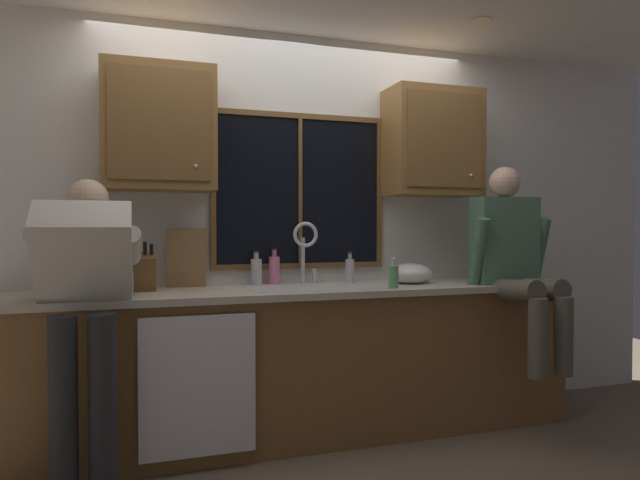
% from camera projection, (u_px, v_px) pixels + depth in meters
% --- Properties ---
extents(back_wall, '(5.83, 0.12, 2.55)m').
position_uv_depth(back_wall, '(289.00, 229.00, 3.74)').
color(back_wall, silver).
rests_on(back_wall, floor).
extents(ceiling_downlight_right, '(0.14, 0.14, 0.01)m').
position_uv_depth(ceiling_downlight_right, '(480.00, 21.00, 3.41)').
color(ceiling_downlight_right, '#FFEAB2').
extents(window_glass, '(1.10, 0.02, 0.95)m').
position_uv_depth(window_glass, '(300.00, 191.00, 3.69)').
color(window_glass, black).
extents(window_frame_top, '(1.17, 0.02, 0.04)m').
position_uv_depth(window_frame_top, '(300.00, 116.00, 3.67)').
color(window_frame_top, brown).
extents(window_frame_bottom, '(1.17, 0.02, 0.04)m').
position_uv_depth(window_frame_bottom, '(300.00, 266.00, 3.69)').
color(window_frame_bottom, brown).
extents(window_frame_left, '(0.03, 0.02, 0.95)m').
position_uv_depth(window_frame_left, '(213.00, 189.00, 3.50)').
color(window_frame_left, brown).
extents(window_frame_right, '(0.03, 0.02, 0.95)m').
position_uv_depth(window_frame_right, '(379.00, 193.00, 3.85)').
color(window_frame_right, brown).
extents(window_mullion_center, '(0.02, 0.02, 0.95)m').
position_uv_depth(window_mullion_center, '(300.00, 191.00, 3.68)').
color(window_mullion_center, brown).
extents(lower_cabinet_run, '(3.43, 0.58, 0.88)m').
position_uv_depth(lower_cabinet_run, '(304.00, 365.00, 3.43)').
color(lower_cabinet_run, brown).
rests_on(lower_cabinet_run, floor).
extents(countertop, '(3.49, 0.62, 0.04)m').
position_uv_depth(countertop, '(305.00, 291.00, 3.40)').
color(countertop, beige).
rests_on(countertop, lower_cabinet_run).
extents(dishwasher_front, '(0.60, 0.02, 0.74)m').
position_uv_depth(dishwasher_front, '(198.00, 386.00, 2.92)').
color(dishwasher_front, white).
extents(upper_cabinet_left, '(0.63, 0.36, 0.72)m').
position_uv_depth(upper_cabinet_left, '(159.00, 129.00, 3.25)').
color(upper_cabinet_left, olive).
extents(upper_cabinet_right, '(0.63, 0.36, 0.72)m').
position_uv_depth(upper_cabinet_right, '(433.00, 143.00, 3.81)').
color(upper_cabinet_right, olive).
extents(sink, '(0.80, 0.46, 0.21)m').
position_uv_depth(sink, '(313.00, 303.00, 3.43)').
color(sink, '#B7B7BC').
rests_on(sink, lower_cabinet_run).
extents(faucet, '(0.18, 0.09, 0.40)m').
position_uv_depth(faucet, '(306.00, 245.00, 3.59)').
color(faucet, silver).
rests_on(faucet, countertop).
extents(person_standing, '(0.53, 0.70, 1.54)m').
position_uv_depth(person_standing, '(85.00, 295.00, 2.74)').
color(person_standing, '#262628').
rests_on(person_standing, floor).
extents(person_sitting_on_counter, '(0.54, 0.61, 1.26)m').
position_uv_depth(person_sitting_on_counter, '(514.00, 256.00, 3.55)').
color(person_sitting_on_counter, '#595147').
rests_on(person_sitting_on_counter, countertop).
extents(knife_block, '(0.12, 0.18, 0.32)m').
position_uv_depth(knife_block, '(145.00, 272.00, 3.19)').
color(knife_block, brown).
rests_on(knife_block, countertop).
extents(cutting_board, '(0.24, 0.10, 0.36)m').
position_uv_depth(cutting_board, '(187.00, 258.00, 3.39)').
color(cutting_board, '#997047').
rests_on(cutting_board, countertop).
extents(mixing_bowl, '(0.27, 0.27, 0.14)m').
position_uv_depth(mixing_bowl, '(411.00, 274.00, 3.66)').
color(mixing_bowl, silver).
rests_on(mixing_bowl, countertop).
extents(soap_dispenser, '(0.06, 0.07, 0.19)m').
position_uv_depth(soap_dispenser, '(394.00, 276.00, 3.36)').
color(soap_dispenser, '#59A566').
rests_on(soap_dispenser, countertop).
extents(bottle_green_glass, '(0.06, 0.06, 0.21)m').
position_uv_depth(bottle_green_glass, '(350.00, 270.00, 3.67)').
color(bottle_green_glass, '#B7B7BC').
rests_on(bottle_green_glass, countertop).
extents(bottle_tall_clear, '(0.07, 0.07, 0.22)m').
position_uv_depth(bottle_tall_clear, '(256.00, 271.00, 3.51)').
color(bottle_tall_clear, '#B7B7BC').
rests_on(bottle_tall_clear, countertop).
extents(bottle_amber_small, '(0.07, 0.07, 0.23)m').
position_uv_depth(bottle_amber_small, '(274.00, 270.00, 3.57)').
color(bottle_amber_small, pink).
rests_on(bottle_amber_small, countertop).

